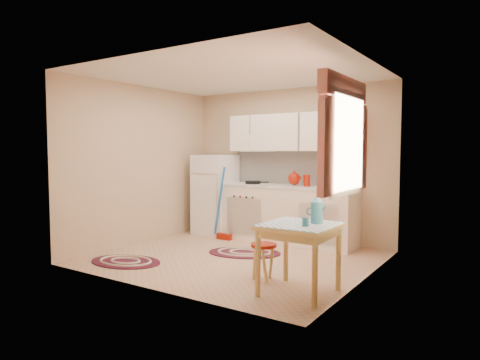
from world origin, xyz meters
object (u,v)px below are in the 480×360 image
at_px(fridge, 215,194).
at_px(stool, 264,262).
at_px(base_cabinets, 286,215).
at_px(table, 299,259).

relative_size(fridge, stool, 3.33).
bearing_deg(stool, fridge, 137.82).
height_order(base_cabinets, table, base_cabinets).
bearing_deg(base_cabinets, fridge, -177.94).
height_order(fridge, base_cabinets, fridge).
relative_size(fridge, base_cabinets, 0.62).
xyz_separation_m(table, stool, (-0.54, 0.19, -0.15)).
bearing_deg(fridge, table, -38.52).
height_order(base_cabinets, stool, base_cabinets).
bearing_deg(table, stool, 160.11).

